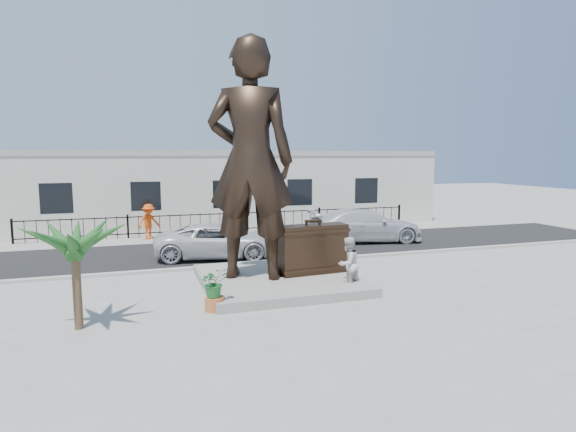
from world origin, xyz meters
name	(u,v)px	position (x,y,z in m)	size (l,w,h in m)	color
ground	(307,295)	(0.00, 0.00, 0.00)	(100.00, 100.00, 0.00)	#9E9991
street	(249,249)	(0.00, 8.00, 0.01)	(40.00, 7.00, 0.01)	black
curb	(269,263)	(0.00, 4.50, 0.06)	(40.00, 0.25, 0.12)	#A5A399
far_sidewalk	(232,235)	(0.00, 12.00, 0.01)	(40.00, 2.50, 0.02)	#9E9991
plinth	(279,280)	(-0.50, 1.50, 0.15)	(5.20, 5.20, 0.30)	gray
fence	(229,223)	(0.00, 12.80, 0.60)	(22.00, 0.10, 1.20)	black
building	(216,190)	(0.00, 17.00, 2.20)	(28.00, 7.00, 4.40)	silver
statue	(250,161)	(-1.44, 1.61, 4.26)	(2.89, 1.89, 7.92)	black
suitcase	(313,249)	(0.76, 1.51, 1.16)	(2.44, 0.78, 1.72)	black
tourist	(348,264)	(1.45, 0.08, 0.89)	(0.86, 0.67, 1.78)	silver
car_white	(217,241)	(-1.77, 6.45, 0.75)	(2.45, 5.31, 1.48)	silver
car_silver	(365,225)	(6.17, 8.04, 0.85)	(2.36, 5.79, 1.68)	silver
worker	(149,222)	(-4.44, 12.15, 0.95)	(1.21, 0.69, 1.87)	#E2470B
palm_tree	(79,329)	(-6.65, -1.05, 0.00)	(1.80, 1.80, 3.20)	#1E4E1C
planter	(215,304)	(-3.09, -0.67, 0.20)	(0.56, 0.56, 0.40)	#B45F2F
shrub	(214,282)	(-3.09, -0.67, 0.83)	(0.77, 0.67, 0.86)	#206329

